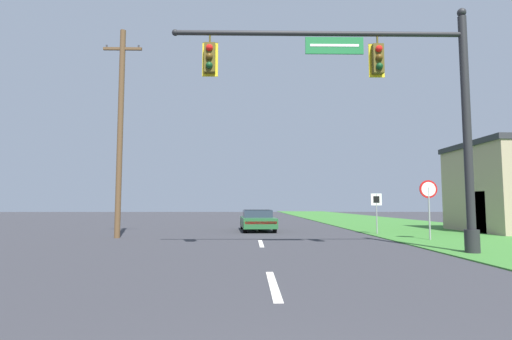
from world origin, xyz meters
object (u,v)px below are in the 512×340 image
object	(u,v)px
signal_mast	(394,102)
stop_sign	(429,196)
car_ahead	(257,220)
utility_pole_near	(120,128)
route_sign_post	(376,204)

from	to	relation	value
signal_mast	stop_sign	size ratio (longest dim) A/B	3.81
car_ahead	utility_pole_near	size ratio (longest dim) A/B	0.49
signal_mast	stop_sign	distance (m)	6.20
car_ahead	route_sign_post	size ratio (longest dim) A/B	2.36
stop_sign	route_sign_post	size ratio (longest dim) A/B	1.23
signal_mast	car_ahead	xyz separation A→B (m)	(-4.09, 11.03, -4.14)
route_sign_post	utility_pole_near	distance (m)	13.07
utility_pole_near	stop_sign	bearing A→B (deg)	-6.27
signal_mast	utility_pole_near	distance (m)	12.17
car_ahead	route_sign_post	bearing A→B (deg)	-27.20
signal_mast	car_ahead	bearing A→B (deg)	110.35
signal_mast	route_sign_post	size ratio (longest dim) A/B	4.70
stop_sign	signal_mast	bearing A→B (deg)	-123.84
route_sign_post	stop_sign	bearing A→B (deg)	-71.17
stop_sign	route_sign_post	world-z (taller)	stop_sign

